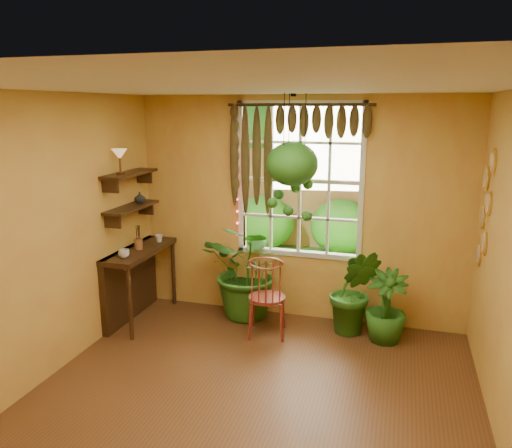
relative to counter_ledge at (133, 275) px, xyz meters
The scene contains 22 objects.
floor 2.55m from the counter_ledge, 39.96° to the right, with size 4.50×4.50×0.00m, color brown.
ceiling 3.29m from the counter_ledge, 39.96° to the right, with size 4.50×4.50×0.00m, color white.
wall_back 2.17m from the counter_ledge, 18.80° to the left, with size 4.00×4.00×0.00m, color gold.
wall_left 1.79m from the counter_ledge, 93.24° to the right, with size 4.50×4.50×0.00m, color gold.
window 2.33m from the counter_ledge, 19.65° to the left, with size 1.52×0.10×1.86m.
valance_vine 2.57m from the counter_ledge, 17.07° to the left, with size 1.70×0.12×1.10m.
string_lights 1.76m from the counter_ledge, 27.17° to the left, with size 0.03×0.03×1.54m, color #FF2633, non-canonical shape.
wall_plates 4.02m from the counter_ledge, ahead, with size 0.04×0.32×1.10m, color #F2E1C6, non-canonical shape.
counter_ledge is the anchor object (origin of this frame).
shelf_lower 0.85m from the counter_ledge, ahead, with size 0.25×0.90×0.04m, color #331E0E.
shelf_upper 1.25m from the counter_ledge, ahead, with size 0.25×0.90×0.04m, color #331E0E.
backyard 5.74m from the counter_ledge, 67.84° to the left, with size 14.00×10.00×12.00m.
windsor_chair 1.71m from the counter_ledge, ahead, with size 0.49×0.51×1.13m.
potted_plant_left 1.43m from the counter_ledge, 17.73° to the left, with size 1.09×0.95×1.21m, color #214D14.
potted_plant_mid 2.66m from the counter_ledge, ahead, with size 0.56×0.45×1.02m, color #214D14.
potted_plant_right 3.01m from the counter_ledge, ahead, with size 0.46×0.46×0.82m, color #214D14.
hanging_basket 2.34m from the counter_ledge, ahead, with size 0.57×0.57×1.40m.
cup_a 0.57m from the counter_ledge, 71.42° to the right, with size 0.12×0.12×0.10m, color silver.
cup_b 0.56m from the counter_ledge, 61.13° to the left, with size 0.10×0.10×0.09m, color beige.
brush_jar 0.51m from the counter_ledge, 10.74° to the right, with size 0.10×0.10×0.37m.
shelf_vase 0.95m from the counter_ledge, 78.27° to the left, with size 0.13×0.13×0.14m, color #B2AD99.
tiffany_lamp 1.49m from the counter_ledge, 77.29° to the right, with size 0.17×0.17×0.28m.
Camera 1 is at (1.17, -3.52, 2.56)m, focal length 35.00 mm.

